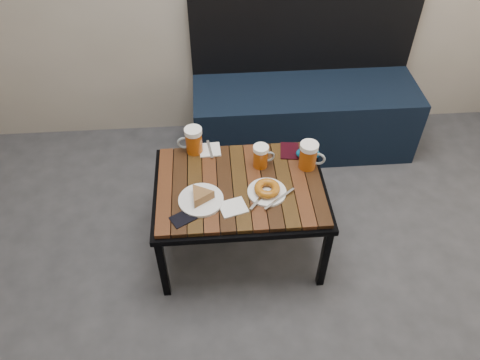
{
  "coord_description": "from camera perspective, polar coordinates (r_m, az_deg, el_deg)",
  "views": [
    {
      "loc": [
        -0.3,
        -0.67,
        2.08
      ],
      "look_at": [
        -0.18,
        0.92,
        0.5
      ],
      "focal_mm": 35.0,
      "sensor_mm": 36.0,
      "label": 1
    }
  ],
  "objects": [
    {
      "name": "beer_mug_right",
      "position": [
        2.33,
        8.38,
        2.97
      ],
      "size": [
        0.14,
        0.11,
        0.15
      ],
      "rotation": [
        0.0,
        0.0,
        -0.28
      ],
      "color": "#A4470D",
      "rests_on": "cafe_table"
    },
    {
      "name": "passport_burgundy",
      "position": [
        2.45,
        6.06,
        3.56
      ],
      "size": [
        0.11,
        0.14,
        0.01
      ],
      "primitive_type": "cube",
      "rotation": [
        0.0,
        0.0,
        -0.14
      ],
      "color": "black",
      "rests_on": "cafe_table"
    },
    {
      "name": "napkin_right",
      "position": [
        2.15,
        -0.85,
        -3.36
      ],
      "size": [
        0.14,
        0.13,
        0.01
      ],
      "rotation": [
        0.0,
        0.0,
        0.28
      ],
      "color": "white",
      "rests_on": "cafe_table"
    },
    {
      "name": "plate_bagel",
      "position": [
        2.21,
        3.32,
        -1.24
      ],
      "size": [
        0.23,
        0.21,
        0.05
      ],
      "color": "white",
      "rests_on": "cafe_table"
    },
    {
      "name": "cafe_table",
      "position": [
        2.29,
        0.0,
        -1.28
      ],
      "size": [
        0.84,
        0.62,
        0.47
      ],
      "color": "black",
      "rests_on": "ground"
    },
    {
      "name": "napkin_left",
      "position": [
        2.45,
        -3.69,
        3.71
      ],
      "size": [
        0.11,
        0.14,
        0.01
      ],
      "rotation": [
        0.0,
        0.0,
        0.05
      ],
      "color": "white",
      "rests_on": "cafe_table"
    },
    {
      "name": "knit_pouch",
      "position": [
        2.41,
        8.28,
        3.21
      ],
      "size": [
        0.13,
        0.09,
        0.05
      ],
      "primitive_type": "ellipsoid",
      "rotation": [
        0.0,
        0.0,
        -0.13
      ],
      "color": "navy",
      "rests_on": "cafe_table"
    },
    {
      "name": "plate_pie",
      "position": [
        2.18,
        -4.81,
        -2.15
      ],
      "size": [
        0.21,
        0.21,
        0.06
      ],
      "color": "white",
      "rests_on": "cafe_table"
    },
    {
      "name": "bench",
      "position": [
        3.09,
        7.7,
        8.53
      ],
      "size": [
        1.4,
        0.5,
        0.95
      ],
      "color": "black",
      "rests_on": "ground"
    },
    {
      "name": "beer_mug_centre",
      "position": [
        2.32,
        2.59,
        2.93
      ],
      "size": [
        0.12,
        0.08,
        0.12
      ],
      "rotation": [
        0.0,
        0.0,
        0.16
      ],
      "color": "#A4470D",
      "rests_on": "cafe_table"
    },
    {
      "name": "passport_navy",
      "position": [
        2.13,
        -6.95,
        -4.64
      ],
      "size": [
        0.13,
        0.12,
        0.01
      ],
      "primitive_type": "cube",
      "rotation": [
        0.0,
        0.0,
        -1.05
      ],
      "color": "black",
      "rests_on": "cafe_table"
    },
    {
      "name": "beer_mug_left",
      "position": [
        2.4,
        -5.71,
        4.84
      ],
      "size": [
        0.13,
        0.09,
        0.15
      ],
      "rotation": [
        0.0,
        0.0,
        3.14
      ],
      "color": "#A4470D",
      "rests_on": "cafe_table"
    }
  ]
}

